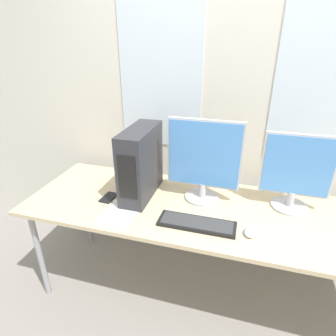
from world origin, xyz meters
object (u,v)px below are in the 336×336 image
Objects in this scene: keyboard at (197,224)px; cell_phone at (109,197)px; monitor_right_near at (296,172)px; mouse at (250,232)px; pc_tower at (141,163)px; monitor_main at (204,160)px.

keyboard is 0.66m from cell_phone.
mouse is at bearing -123.99° from monitor_right_near.
mouse is 0.71× the size of cell_phone.
pc_tower is 0.99m from monitor_right_near.
monitor_right_near is 0.49m from mouse.
monitor_main is 1.22× the size of keyboard.
cell_phone is (-0.64, 0.13, -0.01)m from keyboard.
monitor_main is at bearing 136.69° from mouse.
monitor_main is 1.11× the size of monitor_right_near.
mouse is at bearing -4.59° from cell_phone.
pc_tower is at bearing 161.35° from mouse.
monitor_main is 3.98× the size of cell_phone.
monitor_right_near reaches higher than pc_tower.
monitor_right_near reaches higher than cell_phone.
pc_tower reaches higher than cell_phone.
monitor_right_near is at bearing 33.39° from keyboard.
cell_phone is at bearing 168.39° from keyboard.
monitor_main reaches higher than cell_phone.
monitor_main is 0.57m from monitor_right_near.
cell_phone is (-0.94, 0.13, -0.01)m from mouse.
monitor_right_near is 1.09× the size of keyboard.
cell_phone is at bearing 172.10° from mouse.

